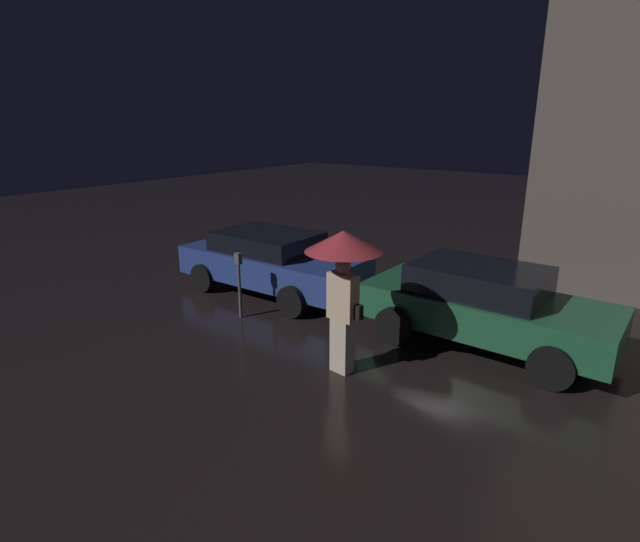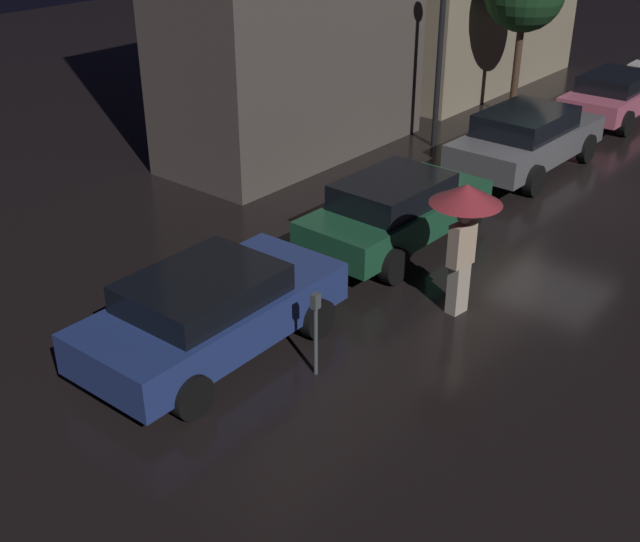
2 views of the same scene
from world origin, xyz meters
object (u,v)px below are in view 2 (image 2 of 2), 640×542
at_px(parked_car_grey, 526,138).
at_px(street_lamp_near, 441,32).
at_px(parked_car_blue, 211,310).
at_px(parked_car_green, 396,210).
at_px(parked_car_pink, 615,94).
at_px(pedestrian_with_umbrella, 465,212).
at_px(parking_meter, 316,325).

xyz_separation_m(parked_car_grey, street_lamp_near, (0.15, 2.58, 2.08)).
distance_m(parked_car_blue, parked_car_green, 4.75).
xyz_separation_m(parked_car_pink, street_lamp_near, (-5.15, 2.63, 2.14)).
xyz_separation_m(parked_car_green, pedestrian_with_umbrella, (-1.39, -2.20, 1.02)).
height_order(parked_car_grey, parked_car_pink, parked_car_grey).
bearing_deg(parking_meter, parked_car_green, 20.39).
bearing_deg(pedestrian_with_umbrella, parked_car_green, 65.18).
height_order(parked_car_pink, pedestrian_with_umbrella, pedestrian_with_umbrella).
xyz_separation_m(parked_car_blue, parked_car_grey, (10.12, 0.06, 0.05)).
distance_m(parked_car_grey, pedestrian_with_umbrella, 7.20).
distance_m(parked_car_green, street_lamp_near, 6.47).
height_order(parked_car_pink, street_lamp_near, street_lamp_near).
height_order(parked_car_grey, street_lamp_near, street_lamp_near).
bearing_deg(parked_car_grey, street_lamp_near, 87.76).
bearing_deg(parked_car_green, street_lamp_near, 26.74).
bearing_deg(parked_car_green, parking_meter, -158.27).
bearing_deg(parked_car_green, parked_car_blue, -178.46).
relative_size(parking_meter, street_lamp_near, 0.31).
bearing_deg(pedestrian_with_umbrella, parking_meter, 174.84).
bearing_deg(parking_meter, parked_car_pink, 5.99).
distance_m(pedestrian_with_umbrella, parking_meter, 3.04).
bearing_deg(parked_car_green, pedestrian_with_umbrella, -120.97).
relative_size(parked_car_blue, parked_car_pink, 1.01).
height_order(parked_car_green, parking_meter, parked_car_green).
xyz_separation_m(parked_car_green, street_lamp_near, (5.53, 2.63, 2.12)).
relative_size(parked_car_blue, parked_car_grey, 0.93).
height_order(parked_car_blue, parked_car_green, parked_car_green).
bearing_deg(parked_car_blue, parked_car_grey, -0.62).
bearing_deg(pedestrian_with_umbrella, parked_car_blue, 154.47).
bearing_deg(parked_car_grey, pedestrian_with_umbrella, -160.60).
distance_m(parked_car_blue, pedestrian_with_umbrella, 4.14).
bearing_deg(parked_car_grey, parking_meter, -169.41).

